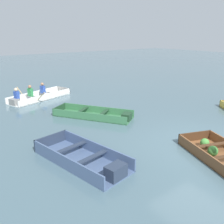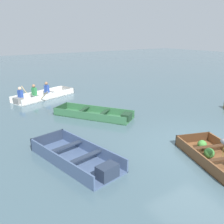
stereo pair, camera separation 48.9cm
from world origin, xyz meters
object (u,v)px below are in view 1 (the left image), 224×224
dinghy_wooden_brown_foreground (221,155)px  skiff_slate_blue_far_moored (85,159)px  rowboat_white_with_crew (37,96)px  skiff_green_mid_moored (96,115)px

dinghy_wooden_brown_foreground → skiff_slate_blue_far_moored: (-3.43, 2.28, 0.01)m
dinghy_wooden_brown_foreground → rowboat_white_with_crew: rowboat_white_with_crew is taller
skiff_green_mid_moored → skiff_slate_blue_far_moored: 4.19m
dinghy_wooden_brown_foreground → rowboat_white_with_crew: size_ratio=0.74×
skiff_green_mid_moored → rowboat_white_with_crew: 4.73m
rowboat_white_with_crew → skiff_slate_blue_far_moored: bearing=-101.4°
dinghy_wooden_brown_foreground → skiff_green_mid_moored: 5.64m
skiff_slate_blue_far_moored → rowboat_white_with_crew: size_ratio=0.84×
skiff_green_mid_moored → skiff_slate_blue_far_moored: bearing=-128.0°
skiff_slate_blue_far_moored → dinghy_wooden_brown_foreground: bearing=-33.6°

